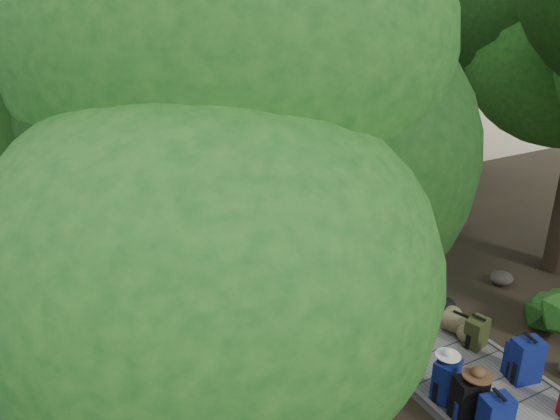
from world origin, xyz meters
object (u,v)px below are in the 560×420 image
backpack_right_c (519,357)px  backpack_right_d (477,331)px  suitcase_on_boardwalk (403,345)px  lone_suitcase_on_sand (223,165)px  kayak (83,170)px  backpack_left_b (469,397)px  backpack_left_c (446,378)px  duffel_right_khaki (460,324)px  duffel_right_black (428,301)px  backpack_left_d (385,336)px  sun_lounger (267,145)px  backpack_right_b (526,358)px  backpack_left_a (495,416)px

backpack_right_c → backpack_right_d: (-0.01, 0.84, -0.04)m
suitcase_on_boardwalk → backpack_right_d: bearing=-27.6°
lone_suitcase_on_sand → kayak: (-4.00, 2.12, -0.19)m
backpack_left_b → backpack_left_c: 0.47m
duffel_right_khaki → duffel_right_black: bearing=70.0°
lone_suitcase_on_sand → suitcase_on_boardwalk: bearing=-90.0°
backpack_left_c → backpack_left_d: 1.29m
backpack_left_d → sun_lounger: bearing=82.4°
backpack_left_b → sun_lounger: 13.85m
backpack_right_c → sun_lounger: backpack_right_c is taller
duffel_right_black → backpack_left_b: bearing=-100.9°
backpack_right_c → backpack_right_d: size_ratio=1.15×
kayak → duffel_right_black: bearing=-60.7°
backpack_right_c → backpack_right_d: backpack_right_c is taller
backpack_left_d → duffel_right_black: size_ratio=0.94×
backpack_left_d → duffel_right_khaki: backpack_left_d is taller
backpack_left_d → suitcase_on_boardwalk: (0.08, -0.34, 0.01)m
duffel_right_khaki → suitcase_on_boardwalk: (-1.39, -0.15, 0.14)m
backpack_right_b → duffel_right_khaki: backpack_right_b is taller
kayak → sun_lounger: 6.45m
backpack_left_c → lone_suitcase_on_sand: 11.26m
backpack_right_c → backpack_right_d: 0.84m
duffel_right_khaki → sun_lounger: sun_lounger is taller
lone_suitcase_on_sand → backpack_right_b: bearing=-82.5°
duffel_right_black → suitcase_on_boardwalk: bearing=-125.5°
backpack_right_c → kayak: (-4.21, 13.45, -0.25)m
backpack_right_b → backpack_right_c: backpack_right_b is taller
backpack_left_a → backpack_right_c: (1.36, 0.75, -0.05)m
backpack_left_a → sun_lounger: bearing=87.0°
backpack_left_a → duffel_right_khaki: size_ratio=1.37×
backpack_right_d → backpack_left_a: bearing=-144.1°
backpack_right_c → kayak: bearing=114.5°
duffel_right_khaki → lone_suitcase_on_sand: bearing=72.6°
backpack_left_c → backpack_left_a: bearing=-108.8°
backpack_left_d → duffel_right_black: (1.49, 0.61, -0.10)m
backpack_left_c → duffel_right_khaki: bearing=19.4°
backpack_right_b → suitcase_on_boardwalk: bearing=150.8°
backpack_right_c → duffel_right_khaki: bearing=96.4°
suitcase_on_boardwalk → kayak: (-2.84, 12.37, -0.24)m
backpack_left_a → kayak: bearing=112.9°
backpack_left_d → lone_suitcase_on_sand: lone_suitcase_on_sand is taller
backpack_left_a → sun_lounger: 14.25m
backpack_left_d → duffel_right_khaki: size_ratio=1.12×
backpack_left_c → backpack_right_b: size_ratio=0.92×
duffel_right_khaki → duffel_right_black: (0.02, 0.80, 0.02)m
backpack_right_d → duffel_right_black: (0.04, 1.19, -0.08)m
backpack_right_d → suitcase_on_boardwalk: bearing=156.5°
backpack_left_a → backpack_left_c: backpack_left_a is taller
backpack_left_c → backpack_right_b: bearing=-30.0°
lone_suitcase_on_sand → backpack_right_d: bearing=-82.4°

